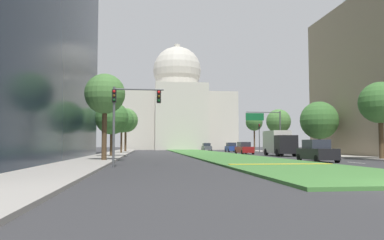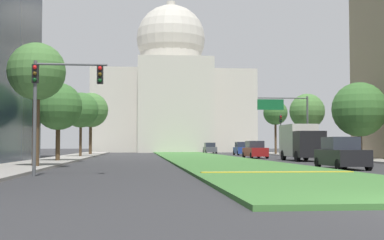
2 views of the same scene
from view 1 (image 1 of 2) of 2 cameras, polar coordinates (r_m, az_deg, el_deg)
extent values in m
plane|color=#333335|center=(60.72, 1.48, -5.10)|extent=(260.00, 260.00, 0.00)
cube|color=#427A38|center=(55.90, 2.22, -5.15)|extent=(7.89, 87.91, 0.14)
cube|color=gold|center=(25.82, 13.36, -6.54)|extent=(7.10, 0.50, 0.04)
cube|color=silver|center=(32.78, 23.72, -5.98)|extent=(0.16, 2.40, 0.01)
cube|color=silver|center=(40.46, 17.43, -5.63)|extent=(0.16, 2.40, 0.01)
cube|color=silver|center=(49.58, 12.71, -5.32)|extent=(0.16, 2.40, 0.01)
cube|color=silver|center=(61.91, 8.66, -5.03)|extent=(0.16, 2.40, 0.01)
cube|color=silver|center=(67.29, 7.38, -4.93)|extent=(0.16, 2.40, 0.01)
cube|color=silver|center=(72.36, 6.35, -4.85)|extent=(0.16, 2.40, 0.01)
cube|color=silver|center=(78.74, 5.25, -4.77)|extent=(0.16, 2.40, 0.01)
cube|color=silver|center=(92.22, 3.43, -4.62)|extent=(0.16, 2.40, 0.01)
cube|color=#9E9991|center=(50.51, -12.25, -5.22)|extent=(4.00, 87.91, 0.15)
cube|color=#9E9991|center=(55.08, 17.13, -5.01)|extent=(4.00, 87.91, 0.15)
cube|color=beige|center=(109.43, -2.30, -0.42)|extent=(30.58, 25.24, 15.49)
cube|color=beige|center=(94.94, -1.57, 0.55)|extent=(13.46, 4.00, 17.04)
cylinder|color=beige|center=(110.50, -2.29, 4.95)|extent=(12.64, 12.64, 5.23)
sphere|color=beige|center=(111.38, -2.28, 7.53)|extent=(14.07, 14.07, 14.07)
cylinder|color=beige|center=(112.78, -2.27, 10.68)|extent=(1.80, 1.80, 3.00)
cylinder|color=#515456|center=(24.56, -11.84, -1.02)|extent=(0.16, 0.16, 5.20)
cube|color=black|center=(24.73, -11.78, 3.61)|extent=(0.28, 0.24, 0.84)
sphere|color=red|center=(24.63, -11.80, 4.30)|extent=(0.18, 0.18, 0.18)
sphere|color=#4C380F|center=(24.59, -11.81, 3.65)|extent=(0.18, 0.18, 0.18)
sphere|color=#0F4219|center=(24.56, -11.82, 3.01)|extent=(0.18, 0.18, 0.18)
cylinder|color=#515456|center=(24.71, -8.06, 4.63)|extent=(3.20, 0.10, 0.10)
cube|color=black|center=(24.66, -5.08, 3.57)|extent=(0.28, 0.24, 0.84)
sphere|color=red|center=(24.55, -5.07, 4.26)|extent=(0.18, 0.18, 0.18)
sphere|color=#4C380F|center=(24.52, -5.07, 3.61)|extent=(0.18, 0.18, 0.18)
sphere|color=#0F4219|center=(24.48, -5.08, 2.96)|extent=(0.18, 0.18, 0.18)
cylinder|color=#515456|center=(67.43, 10.23, -2.70)|extent=(0.16, 0.16, 5.20)
cube|color=black|center=(67.49, 10.21, -1.00)|extent=(0.28, 0.24, 0.84)
sphere|color=red|center=(67.37, 10.24, -0.76)|extent=(0.18, 0.18, 0.18)
sphere|color=#4C380F|center=(67.36, 10.25, -0.99)|extent=(0.18, 0.18, 0.18)
sphere|color=#0F4219|center=(67.35, 10.25, -1.23)|extent=(0.18, 0.18, 0.18)
cylinder|color=#515456|center=(58.10, 13.31, -1.86)|extent=(0.20, 0.20, 6.50)
cylinder|color=#515456|center=(57.41, 10.79, 1.17)|extent=(5.29, 0.12, 0.12)
cube|color=#146033|center=(56.92, 9.55, 0.49)|extent=(2.80, 0.08, 1.10)
cylinder|color=#4C3823|center=(32.68, -13.23, -1.96)|extent=(0.43, 0.43, 4.85)
sphere|color=#4C7F3D|center=(32.95, -13.14, 3.92)|extent=(3.45, 3.45, 3.45)
cylinder|color=#4C3823|center=(38.73, 26.89, -2.33)|extent=(0.43, 0.43, 4.29)
sphere|color=#3D7033|center=(38.91, 26.75, 2.40)|extent=(3.86, 3.86, 3.86)
cylinder|color=#4C3823|center=(44.12, -12.18, -3.30)|extent=(0.36, 0.36, 3.46)
sphere|color=#3D7033|center=(44.23, -12.13, 0.31)|extent=(3.85, 3.85, 3.85)
cylinder|color=#4C3823|center=(49.69, 18.88, -3.38)|extent=(0.42, 0.42, 3.18)
sphere|color=#3D7033|center=(49.78, 18.81, -0.04)|extent=(4.76, 4.76, 4.76)
cylinder|color=#4C3823|center=(59.65, -10.73, -3.06)|extent=(0.29, 0.29, 4.16)
sphere|color=#3D7033|center=(59.76, -10.69, -0.04)|extent=(3.89, 3.89, 3.89)
cylinder|color=#4C3823|center=(63.41, 13.10, -3.08)|extent=(0.31, 0.31, 4.14)
sphere|color=#4C7F3D|center=(63.52, 13.06, -0.21)|extent=(4.05, 4.05, 4.05)
cylinder|color=#4C3823|center=(71.57, -10.11, -2.94)|extent=(0.40, 0.40, 4.74)
sphere|color=#4C7F3D|center=(71.71, -10.08, -0.03)|extent=(4.60, 4.60, 4.60)
cylinder|color=#4C3823|center=(74.49, 9.49, -2.92)|extent=(0.30, 0.30, 4.87)
sphere|color=#3D7033|center=(74.60, 9.46, -0.35)|extent=(3.32, 3.32, 3.32)
cube|color=black|center=(33.13, 18.55, -4.92)|extent=(1.88, 4.40, 0.90)
cube|color=#282D38|center=(33.28, 18.39, -3.50)|extent=(1.64, 2.12, 0.74)
cylinder|color=black|center=(31.95, 21.26, -5.54)|extent=(0.23, 0.64, 0.64)
cylinder|color=black|center=(31.21, 18.51, -5.65)|extent=(0.23, 0.64, 0.64)
cylinder|color=black|center=(35.08, 18.60, -5.41)|extent=(0.23, 0.64, 0.64)
cylinder|color=black|center=(34.40, 16.05, -5.50)|extent=(0.23, 0.64, 0.64)
cube|color=maroon|center=(56.66, 7.96, -4.50)|extent=(1.85, 4.55, 0.87)
cube|color=#282D38|center=(56.82, 7.90, -3.70)|extent=(1.59, 2.20, 0.71)
cylinder|color=black|center=(55.16, 9.29, -4.86)|extent=(0.23, 0.64, 0.64)
cylinder|color=black|center=(54.70, 7.68, -4.89)|extent=(0.23, 0.64, 0.64)
cylinder|color=black|center=(58.62, 8.23, -4.80)|extent=(0.23, 0.64, 0.64)
cylinder|color=black|center=(58.19, 6.71, -4.82)|extent=(0.23, 0.64, 0.64)
cube|color=navy|center=(72.72, 6.02, -4.34)|extent=(1.93, 4.47, 0.86)
cube|color=#282D38|center=(72.89, 5.99, -3.72)|extent=(1.66, 2.17, 0.71)
cylinder|color=black|center=(71.17, 6.97, -4.61)|extent=(0.24, 0.65, 0.64)
cylinder|color=black|center=(70.83, 5.65, -4.63)|extent=(0.24, 0.65, 0.64)
cylinder|color=black|center=(74.62, 6.38, -4.57)|extent=(0.24, 0.65, 0.64)
cylinder|color=black|center=(74.29, 5.12, -4.59)|extent=(0.24, 0.65, 0.64)
cube|color=#4C5156|center=(86.85, 2.25, -4.26)|extent=(1.82, 4.19, 0.84)
cube|color=#282D38|center=(87.01, 2.23, -3.76)|extent=(1.59, 2.01, 0.68)
cylinder|color=black|center=(85.38, 2.97, -4.48)|extent=(0.22, 0.64, 0.64)
cylinder|color=black|center=(85.11, 1.89, -4.49)|extent=(0.22, 0.64, 0.64)
cylinder|color=black|center=(88.61, 2.59, -4.45)|extent=(0.22, 0.64, 0.64)
cylinder|color=black|center=(88.34, 1.55, -4.46)|extent=(0.22, 0.64, 0.64)
cube|color=black|center=(46.34, 14.14, -3.63)|extent=(2.30, 2.00, 2.20)
cube|color=beige|center=(49.34, 12.79, -3.25)|extent=(2.30, 4.40, 2.80)
cylinder|color=black|center=(46.74, 15.36, -4.84)|extent=(0.30, 0.90, 0.90)
cylinder|color=black|center=(45.99, 12.93, -4.90)|extent=(0.30, 0.90, 0.90)
cylinder|color=black|center=(50.75, 13.51, -4.77)|extent=(0.30, 0.90, 0.90)
cylinder|color=black|center=(50.05, 11.25, -4.82)|extent=(0.30, 0.90, 0.90)
camera|label=2|loc=(2.61, 81.83, -1.94)|focal=49.87mm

